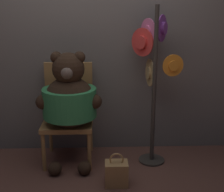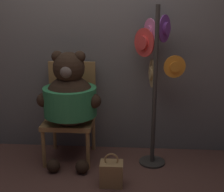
{
  "view_description": "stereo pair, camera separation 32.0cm",
  "coord_description": "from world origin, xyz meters",
  "px_view_note": "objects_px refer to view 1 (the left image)",
  "views": [
    {
      "loc": [
        0.11,
        -2.84,
        1.63
      ],
      "look_at": [
        0.22,
        0.24,
        0.75
      ],
      "focal_mm": 50.0,
      "sensor_mm": 36.0,
      "label": 1
    },
    {
      "loc": [
        0.43,
        -2.83,
        1.63
      ],
      "look_at": [
        0.22,
        0.24,
        0.75
      ],
      "focal_mm": 50.0,
      "sensor_mm": 36.0,
      "label": 2
    }
  ],
  "objects_px": {
    "hat_display_rack": "(153,68)",
    "handbag_on_ground": "(116,173)",
    "teddy_bear": "(69,99)",
    "chair": "(68,111)"
  },
  "relations": [
    {
      "from": "teddy_bear",
      "to": "handbag_on_ground",
      "type": "height_order",
      "value": "teddy_bear"
    },
    {
      "from": "teddy_bear",
      "to": "hat_display_rack",
      "type": "bearing_deg",
      "value": 8.07
    },
    {
      "from": "chair",
      "to": "hat_display_rack",
      "type": "relative_size",
      "value": 0.63
    },
    {
      "from": "teddy_bear",
      "to": "chair",
      "type": "bearing_deg",
      "value": 100.76
    },
    {
      "from": "handbag_on_ground",
      "to": "teddy_bear",
      "type": "bearing_deg",
      "value": 136.6
    },
    {
      "from": "hat_display_rack",
      "to": "handbag_on_ground",
      "type": "xyz_separation_m",
      "value": [
        -0.41,
        -0.56,
        -0.89
      ]
    },
    {
      "from": "chair",
      "to": "handbag_on_ground",
      "type": "distance_m",
      "value": 0.9
    },
    {
      "from": "teddy_bear",
      "to": "handbag_on_ground",
      "type": "bearing_deg",
      "value": -43.4
    },
    {
      "from": "hat_display_rack",
      "to": "handbag_on_ground",
      "type": "bearing_deg",
      "value": -126.11
    },
    {
      "from": "chair",
      "to": "hat_display_rack",
      "type": "bearing_deg",
      "value": -3.74
    }
  ]
}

